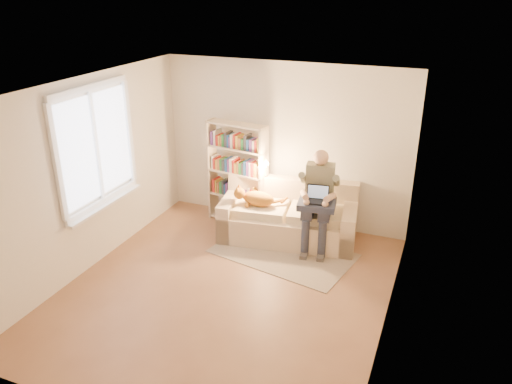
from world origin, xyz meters
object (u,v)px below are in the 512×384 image
at_px(person, 318,195).
at_px(laptop, 318,197).
at_px(bookshelf, 237,169).
at_px(sofa, 289,219).
at_px(cat, 255,198).

bearing_deg(person, laptop, -87.63).
bearing_deg(bookshelf, sofa, -5.23).
relative_size(person, cat, 2.00).
distance_m(cat, bookshelf, 0.69).
bearing_deg(bookshelf, laptop, -9.04).
height_order(cat, bookshelf, bookshelf).
relative_size(sofa, person, 1.46).
bearing_deg(sofa, bookshelf, 158.66).
height_order(sofa, person, person).
bearing_deg(person, bookshelf, 159.43).
distance_m(person, bookshelf, 1.45).
distance_m(laptop, bookshelf, 1.51).
bearing_deg(person, cat, 178.56).
height_order(person, bookshelf, bookshelf).
xyz_separation_m(cat, bookshelf, (-0.48, 0.42, 0.26)).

